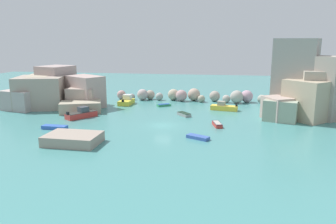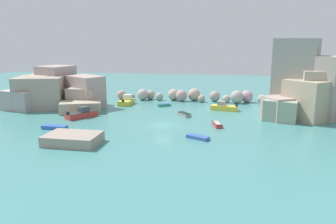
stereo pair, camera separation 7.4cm
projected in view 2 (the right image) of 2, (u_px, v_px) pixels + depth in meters
cove_water at (162, 125)px, 52.29m from camera, size 160.00×160.00×0.00m
cliff_headland_left at (53, 93)px, 66.99m from camera, size 20.31×15.23×8.00m
cliff_headland_right at (304, 88)px, 58.68m from camera, size 15.81×19.46×13.59m
rock_breakwater at (193, 96)px, 72.86m from camera, size 33.20×4.24×2.76m
stone_dock at (73, 139)px, 42.90m from camera, size 7.05×4.95×1.32m
moored_boat_0 at (55, 127)px, 50.15m from camera, size 3.86×1.49×0.55m
moored_boat_1 at (224, 107)px, 63.48m from camera, size 5.28×2.64×1.75m
moored_boat_2 at (164, 105)px, 67.55m from camera, size 2.99×2.51×0.45m
moored_boat_3 at (198, 137)px, 45.12m from camera, size 3.37×2.51×0.45m
moored_boat_4 at (217, 124)px, 51.72m from camera, size 1.75×3.26×0.61m
moored_boat_5 at (184, 114)px, 58.77m from camera, size 2.75×2.96×0.60m
moored_boat_6 at (127, 101)px, 69.42m from camera, size 2.55×4.71×1.96m
moored_boat_7 at (82, 114)px, 57.41m from camera, size 4.68×5.53×1.90m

